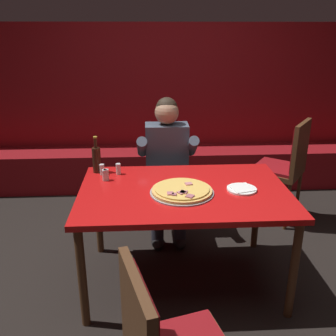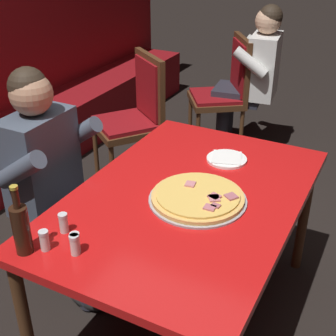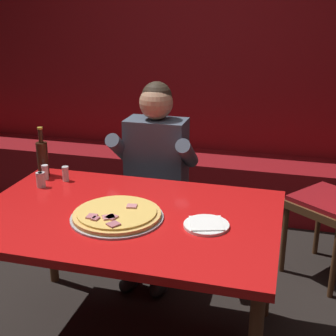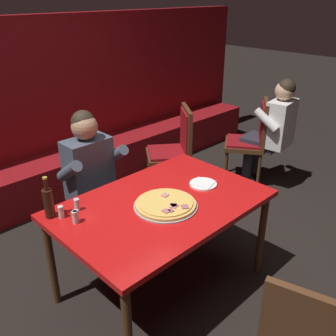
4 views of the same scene
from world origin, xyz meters
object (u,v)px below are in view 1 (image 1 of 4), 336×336
Objects in this scene: diner_seated_blue_shirt at (167,163)px; dining_chair_far_left at (286,163)px; beer_bottle at (97,159)px; pizza at (182,191)px; plate_white_paper at (242,189)px; shaker_oregano at (105,176)px; shaker_black_pepper at (118,169)px; shaker_red_pepper_flakes at (102,170)px; main_dining_table at (184,198)px; shaker_parmesan at (106,175)px.

dining_chair_far_left is (1.17, 0.23, -0.10)m from diner_seated_blue_shirt.
beer_bottle is 0.68m from diner_seated_blue_shirt.
plate_white_paper is (0.43, 0.03, -0.01)m from pizza.
shaker_oregano is 0.72m from diner_seated_blue_shirt.
diner_seated_blue_shirt reaches higher than shaker_black_pepper.
main_dining_table is at bearing -27.42° from shaker_red_pepper_flakes.
dining_chair_far_left is at bearing 54.81° from plate_white_paper.
shaker_black_pepper is at bearing 157.93° from plate_white_paper.
shaker_black_pepper is 0.15m from shaker_parmesan.
main_dining_table is 17.18× the size of shaker_black_pepper.
pizza is 0.60m from shaker_black_pepper.
shaker_oregano is at bearing 154.93° from pizza.
shaker_black_pepper is 0.08× the size of dining_chair_far_left.
shaker_black_pepper is 0.07× the size of diner_seated_blue_shirt.
shaker_red_pepper_flakes is at bearing 104.97° from shaker_oregano.
plate_white_paper is at bearing -21.38° from beer_bottle.
beer_bottle reaches higher than shaker_oregano.
beer_bottle is 0.23× the size of diner_seated_blue_shirt.
shaker_parmesan is 1.82m from dining_chair_far_left.
pizza is at bearing -176.47° from plate_white_paper.
shaker_black_pepper is at bearing 53.81° from shaker_oregano.
shaker_parmesan reaches higher than plate_white_paper.
pizza is 0.70m from shaker_red_pepper_flakes.
main_dining_table is at bearing 71.77° from pizza.
diner_seated_blue_shirt is (0.40, 0.38, -0.10)m from shaker_black_pepper.
pizza is at bearing -39.88° from shaker_black_pepper.
shaker_red_pepper_flakes is 0.67m from diner_seated_blue_shirt.
beer_bottle is (-1.06, 0.41, 0.10)m from plate_white_paper.
shaker_oregano is (-0.58, 0.20, 0.11)m from main_dining_table.
dining_chair_far_left is (0.68, 0.97, -0.17)m from plate_white_paper.
beer_bottle is 0.21m from shaker_oregano.
main_dining_table is 0.61m from shaker_parmesan.
shaker_black_pepper and shaker_parmesan have the same top height.
plate_white_paper is 2.44× the size of shaker_black_pepper.
plate_white_paper is at bearing -13.87° from shaker_parmesan.
shaker_black_pepper is 0.57m from diner_seated_blue_shirt.
main_dining_table is 0.41m from plate_white_paper.
pizza is at bearing -26.04° from shaker_parmesan.
shaker_black_pepper is at bearing -158.77° from dining_chair_far_left.
plate_white_paper is at bearing -22.07° from shaker_black_pepper.
beer_bottle is at bearing 145.13° from pizza.
shaker_oregano is at bearing -156.11° from dining_chair_far_left.
shaker_oregano reaches higher than main_dining_table.
diner_seated_blue_shirt is (0.57, 0.33, -0.17)m from beer_bottle.
dining_chair_far_left is at bearing 23.87° from shaker_parmesan.
shaker_red_pepper_flakes and shaker_parmesan have the same top height.
dining_chair_far_left is (1.57, 0.61, -0.20)m from shaker_black_pepper.
main_dining_table is 7.04× the size of plate_white_paper.
pizza is 0.43× the size of dining_chair_far_left.
pizza is at bearing -34.87° from beer_bottle.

